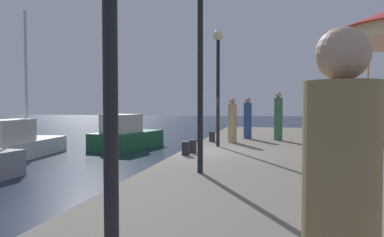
{
  "coord_description": "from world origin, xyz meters",
  "views": [
    {
      "loc": [
        2.75,
        -11.44,
        2.27
      ],
      "look_at": [
        -0.63,
        4.3,
        1.64
      ],
      "focal_mm": 34.45,
      "sensor_mm": 36.0,
      "label": 1
    }
  ],
  "objects_px": {
    "bollard_center": "(212,137)",
    "person_mid_promenade": "(278,117)",
    "lamp_post_mid_promenade": "(200,36)",
    "person_near_carousel": "(248,119)",
    "bollard_south": "(193,146)",
    "bollard_north": "(186,148)",
    "motorboat_green": "(126,136)",
    "person_by_the_water": "(232,122)",
    "sailboat_white": "(16,144)",
    "lamp_post_far_end": "(218,66)"
  },
  "relations": [
    {
      "from": "lamp_post_far_end",
      "to": "person_by_the_water",
      "type": "xyz_separation_m",
      "value": [
        0.36,
        1.4,
        -1.98
      ]
    },
    {
      "from": "motorboat_green",
      "to": "lamp_post_mid_promenade",
      "type": "relative_size",
      "value": 1.03
    },
    {
      "from": "bollard_center",
      "to": "person_mid_promenade",
      "type": "height_order",
      "value": "person_mid_promenade"
    },
    {
      "from": "lamp_post_mid_promenade",
      "to": "person_near_carousel",
      "type": "xyz_separation_m",
      "value": [
        0.5,
        8.15,
        -2.08
      ]
    },
    {
      "from": "lamp_post_mid_promenade",
      "to": "bollard_south",
      "type": "distance_m",
      "value": 4.19
    },
    {
      "from": "motorboat_green",
      "to": "person_by_the_water",
      "type": "bearing_deg",
      "value": -31.48
    },
    {
      "from": "sailboat_white",
      "to": "bollard_south",
      "type": "bearing_deg",
      "value": -18.23
    },
    {
      "from": "sailboat_white",
      "to": "lamp_post_far_end",
      "type": "xyz_separation_m",
      "value": [
        8.64,
        -0.79,
        2.95
      ]
    },
    {
      "from": "motorboat_green",
      "to": "person_near_carousel",
      "type": "bearing_deg",
      "value": -15.84
    },
    {
      "from": "sailboat_white",
      "to": "person_near_carousel",
      "type": "bearing_deg",
      "value": 14.1
    },
    {
      "from": "person_by_the_water",
      "to": "lamp_post_far_end",
      "type": "bearing_deg",
      "value": -104.3
    },
    {
      "from": "bollard_north",
      "to": "person_near_carousel",
      "type": "distance_m",
      "value": 5.8
    },
    {
      "from": "sailboat_white",
      "to": "bollard_center",
      "type": "bearing_deg",
      "value": 5.31
    },
    {
      "from": "sailboat_white",
      "to": "person_by_the_water",
      "type": "relative_size",
      "value": 3.71
    },
    {
      "from": "motorboat_green",
      "to": "bollard_north",
      "type": "relative_size",
      "value": 10.92
    },
    {
      "from": "person_near_carousel",
      "to": "bollard_south",
      "type": "bearing_deg",
      "value": -104.66
    },
    {
      "from": "bollard_north",
      "to": "person_near_carousel",
      "type": "height_order",
      "value": "person_near_carousel"
    },
    {
      "from": "person_by_the_water",
      "to": "bollard_south",
      "type": "bearing_deg",
      "value": -104.52
    },
    {
      "from": "lamp_post_far_end",
      "to": "bollard_south",
      "type": "xyz_separation_m",
      "value": [
        -0.5,
        -1.89,
        -2.58
      ]
    },
    {
      "from": "sailboat_white",
      "to": "person_near_carousel",
      "type": "height_order",
      "value": "sailboat_white"
    },
    {
      "from": "bollard_north",
      "to": "person_mid_promenade",
      "type": "xyz_separation_m",
      "value": [
        2.68,
        5.14,
        0.73
      ]
    },
    {
      "from": "bollard_center",
      "to": "person_mid_promenade",
      "type": "bearing_deg",
      "value": 24.53
    },
    {
      "from": "sailboat_white",
      "to": "person_by_the_water",
      "type": "bearing_deg",
      "value": 3.88
    },
    {
      "from": "motorboat_green",
      "to": "bollard_center",
      "type": "relative_size",
      "value": 10.92
    },
    {
      "from": "motorboat_green",
      "to": "sailboat_white",
      "type": "distance_m",
      "value": 5.25
    },
    {
      "from": "lamp_post_mid_promenade",
      "to": "bollard_north",
      "type": "bearing_deg",
      "value": 109.6
    },
    {
      "from": "lamp_post_mid_promenade",
      "to": "person_by_the_water",
      "type": "height_order",
      "value": "lamp_post_mid_promenade"
    },
    {
      "from": "sailboat_white",
      "to": "person_near_carousel",
      "type": "distance_m",
      "value": 9.81
    },
    {
      "from": "bollard_center",
      "to": "person_mid_promenade",
      "type": "distance_m",
      "value": 2.89
    },
    {
      "from": "motorboat_green",
      "to": "bollard_north",
      "type": "distance_m",
      "value": 8.82
    },
    {
      "from": "sailboat_white",
      "to": "person_mid_promenade",
      "type": "height_order",
      "value": "sailboat_white"
    },
    {
      "from": "bollard_center",
      "to": "person_near_carousel",
      "type": "xyz_separation_m",
      "value": [
        1.28,
        1.62,
        0.63
      ]
    },
    {
      "from": "motorboat_green",
      "to": "person_near_carousel",
      "type": "relative_size",
      "value": 2.47
    },
    {
      "from": "motorboat_green",
      "to": "person_by_the_water",
      "type": "distance_m",
      "value": 6.85
    },
    {
      "from": "bollard_south",
      "to": "person_near_carousel",
      "type": "xyz_separation_m",
      "value": [
        1.32,
        5.06,
        0.63
      ]
    },
    {
      "from": "bollard_north",
      "to": "motorboat_green",
      "type": "bearing_deg",
      "value": 123.32
    },
    {
      "from": "motorboat_green",
      "to": "bollard_north",
      "type": "height_order",
      "value": "motorboat_green"
    },
    {
      "from": "motorboat_green",
      "to": "person_mid_promenade",
      "type": "bearing_deg",
      "value": -16.51
    },
    {
      "from": "person_mid_promenade",
      "to": "lamp_post_mid_promenade",
      "type": "bearing_deg",
      "value": -102.95
    },
    {
      "from": "motorboat_green",
      "to": "bollard_north",
      "type": "xyz_separation_m",
      "value": [
        4.84,
        -7.37,
        0.35
      ]
    },
    {
      "from": "bollard_center",
      "to": "person_mid_promenade",
      "type": "xyz_separation_m",
      "value": [
        2.55,
        1.16,
        0.73
      ]
    },
    {
      "from": "bollard_north",
      "to": "person_near_carousel",
      "type": "bearing_deg",
      "value": 75.81
    },
    {
      "from": "motorboat_green",
      "to": "person_near_carousel",
      "type": "height_order",
      "value": "person_near_carousel"
    },
    {
      "from": "lamp_post_mid_promenade",
      "to": "lamp_post_far_end",
      "type": "height_order",
      "value": "lamp_post_mid_promenade"
    },
    {
      "from": "lamp_post_mid_promenade",
      "to": "bollard_center",
      "type": "relative_size",
      "value": 10.6
    },
    {
      "from": "sailboat_white",
      "to": "lamp_post_mid_promenade",
      "type": "relative_size",
      "value": 1.5
    },
    {
      "from": "person_mid_promenade",
      "to": "bollard_center",
      "type": "bearing_deg",
      "value": -155.47
    },
    {
      "from": "lamp_post_mid_promenade",
      "to": "bollard_south",
      "type": "height_order",
      "value": "lamp_post_mid_promenade"
    },
    {
      "from": "lamp_post_mid_promenade",
      "to": "person_near_carousel",
      "type": "distance_m",
      "value": 8.43
    },
    {
      "from": "lamp_post_far_end",
      "to": "person_mid_promenade",
      "type": "xyz_separation_m",
      "value": [
        2.1,
        2.71,
        -1.85
      ]
    }
  ]
}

